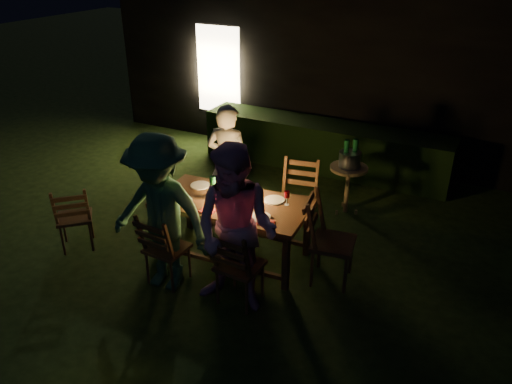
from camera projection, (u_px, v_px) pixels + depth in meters
The scene contains 29 objects.
garden_envelope at pixel (394, 53), 9.62m from camera, with size 40.00×40.00×3.20m.
dining_table at pixel (232, 207), 5.92m from camera, with size 1.87×1.02×0.76m.
chair_near_left at pixel (167, 260), 5.62m from camera, with size 0.44×0.47×0.95m.
chair_near_right at pixel (239, 278), 5.30m from camera, with size 0.46×0.49×0.99m.
chair_far_left at pixel (228, 203), 6.89m from camera, with size 0.41×0.44×0.90m.
chair_far_right at pixel (296, 214), 6.52m from camera, with size 0.55×0.57×1.05m.
chair_end at pixel (330, 255), 5.64m from camera, with size 0.59×0.56×1.09m.
chair_spare at pixel (76, 228), 6.27m from camera, with size 0.61×0.61×0.93m.
person_house_side at pixel (228, 164), 6.68m from camera, with size 0.61×0.40×1.66m, color white.
person_opp_right at pixel (236, 231), 4.98m from camera, with size 0.89×0.69×1.83m, color #D190BA.
person_opp_left at pixel (160, 214), 5.30m from camera, with size 1.17×0.67×1.81m, color #336647.
lantern at pixel (237, 189), 5.84m from camera, with size 0.16×0.16×0.35m.
plate_far_left at pixel (200, 185), 6.26m from camera, with size 0.25×0.25×0.01m, color white.
plate_near_left at pixel (182, 200), 5.90m from camera, with size 0.25×0.25×0.01m, color white.
plate_far_right at pixel (274, 200), 5.90m from camera, with size 0.25×0.25×0.01m, color white.
plate_near_right at pixel (260, 217), 5.54m from camera, with size 0.25×0.25×0.01m, color white.
wineglass_a at pixel (220, 181), 6.18m from camera, with size 0.06×0.06×0.18m, color #59070F, non-canonical shape.
wineglass_b at pixel (174, 188), 6.00m from camera, with size 0.06×0.06×0.18m, color #59070F, non-canonical shape.
wineglass_c at pixel (245, 210), 5.51m from camera, with size 0.06×0.06×0.18m, color #59070F, non-canonical shape.
wineglass_d at pixel (287, 198), 5.77m from camera, with size 0.06×0.06×0.18m, color #59070F, non-canonical shape.
wineglass_e at pixel (212, 204), 5.63m from camera, with size 0.06×0.06×0.18m, color silver, non-canonical shape.
bottle_table at pixel (213, 187), 5.91m from camera, with size 0.07×0.07×0.28m, color #0F471E.
napkin_left at pixel (208, 211), 5.67m from camera, with size 0.18×0.14×0.01m, color red.
napkin_right at pixel (265, 222), 5.44m from camera, with size 0.18×0.14×0.01m, color red.
phone at pixel (173, 202), 5.86m from camera, with size 0.14×0.07×0.01m, color black.
side_table at pixel (349, 172), 6.95m from camera, with size 0.53×0.53×0.71m.
ice_bucket at pixel (350, 159), 6.86m from camera, with size 0.30×0.30×0.22m, color #A5A8AD.
bottle_bucket_a at pixel (346, 156), 6.82m from camera, with size 0.07×0.07×0.32m, color #0F471E.
bottle_bucket_b at pixel (354, 156), 6.85m from camera, with size 0.07×0.07×0.32m, color #0F471E.
Camera 1 is at (2.09, -3.79, 3.51)m, focal length 35.00 mm.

